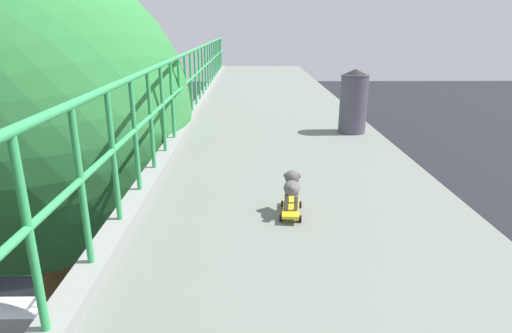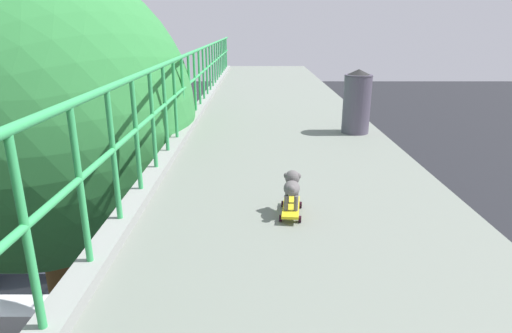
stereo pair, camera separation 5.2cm
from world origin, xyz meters
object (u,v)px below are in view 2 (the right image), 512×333
object	(u,v)px
car_white_fifth	(49,274)
toy_skateboard	(290,208)
city_bus	(101,119)
small_dog	(291,185)
litter_bin	(356,101)

from	to	relation	value
car_white_fifth	toy_skateboard	size ratio (longest dim) A/B	9.10
city_bus	car_white_fifth	bearing A→B (deg)	-76.60
city_bus	small_dog	distance (m)	25.61
car_white_fifth	city_bus	world-z (taller)	city_bus
toy_skateboard	small_dog	bearing A→B (deg)	71.42
small_dog	litter_bin	bearing A→B (deg)	68.08
car_white_fifth	small_dog	size ratio (longest dim) A/B	13.38
small_dog	car_white_fifth	bearing A→B (deg)	130.41
city_bus	small_dog	world-z (taller)	small_dog
toy_skateboard	litter_bin	xyz separation A→B (m)	(1.22, 3.04, 0.43)
city_bus	litter_bin	size ratio (longest dim) A/B	12.25
toy_skateboard	car_white_fifth	bearing A→B (deg)	130.35
city_bus	small_dog	bearing A→B (deg)	-66.66
city_bus	litter_bin	bearing A→B (deg)	-60.90
toy_skateboard	litter_bin	bearing A→B (deg)	68.09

